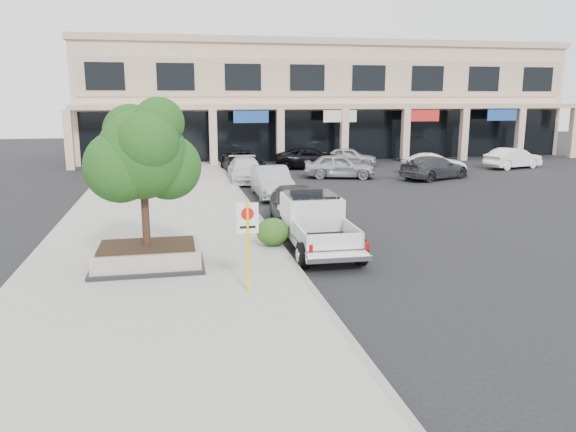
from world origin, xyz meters
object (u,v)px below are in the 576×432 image
Objects in this scene: curb_car_d at (242,162)px; lot_car_b at (434,164)px; curb_car_a at (296,206)px; planter at (148,256)px; pickup_truck at (318,224)px; lot_car_f at (513,158)px; planter_tree at (147,155)px; lot_car_d at (312,158)px; no_parking_sign at (248,234)px; lot_car_e at (349,157)px; lot_car_c at (434,168)px; curb_car_b at (272,182)px; curb_car_c at (246,170)px; lot_car_a at (340,166)px.

curb_car_d is 1.28× the size of lot_car_b.
planter is at bearing -132.48° from curb_car_a.
pickup_truck is 1.27× the size of lot_car_f.
planter_tree is 24.98m from lot_car_d.
lot_car_b is (17.88, 18.30, 0.19)m from planter.
pickup_truck is (2.85, 3.93, -0.75)m from no_parking_sign.
lot_car_f is at bearing -87.22° from lot_car_e.
pickup_truck is 18.51m from lot_car_c.
planter is 13.02m from curb_car_b.
no_parking_sign is at bearing -99.78° from curb_car_d.
lot_car_f is (19.15, 14.77, -0.09)m from curb_car_a.
no_parking_sign reaches higher than lot_car_e.
curb_car_c is at bearing 145.07° from lot_car_d.
lot_car_f is at bearing 38.62° from planter_tree.
curb_car_d is (-0.09, 16.40, -0.10)m from curb_car_a.
lot_car_b is (6.76, 0.73, -0.10)m from lot_car_a.
lot_car_e is at bearing 56.67° from lot_car_b.
no_parking_sign is 0.44× the size of curb_car_d.
no_parking_sign reaches higher than lot_car_b.
curb_car_a is 0.92× the size of curb_car_d.
curb_car_c is 6.00m from lot_car_a.
planter_tree is 0.85× the size of curb_car_b.
curb_car_c is at bearing -97.43° from curb_car_d.
lot_car_b is at bearing 28.76° from curb_car_b.
curb_car_d is 12.82m from lot_car_b.
curb_car_a is 1.01× the size of curb_car_b.
lot_car_a reaches higher than planter.
curb_car_c is (-0.41, 12.23, -0.10)m from curb_car_a.
lot_car_d and lot_car_f have the same top height.
planter_tree is 0.84× the size of curb_car_a.
pickup_truck reaches higher than lot_car_b.
lot_car_c is 8.02m from lot_car_e.
planter_tree is (0.13, 0.15, 2.94)m from planter.
planter_tree is at bearing -166.48° from pickup_truck.
lot_car_b is (12.15, 6.61, -0.11)m from curb_car_b.
lot_car_f reaches higher than curb_car_d.
lot_car_b is 0.82× the size of lot_car_c.
curb_car_c reaches higher than lot_car_e.
pickup_truck is 1.39× the size of lot_car_b.
pickup_truck is at bearing 176.62° from lot_car_d.
lot_car_f is (22.09, 22.39, -0.91)m from no_parking_sign.
lot_car_b reaches higher than planter.
planter_tree is 0.77× the size of curb_car_d.
curb_car_d is 12.57m from lot_car_c.
curb_car_d is 0.99× the size of lot_car_d.
lot_car_b is 0.99× the size of lot_car_e.
curb_car_d is (5.31, 21.25, -2.69)m from planter_tree.
no_parking_sign is 26.55m from lot_car_d.
no_parking_sign is 21.92m from lot_car_a.
lot_car_c is (11.31, 14.65, -0.17)m from pickup_truck.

